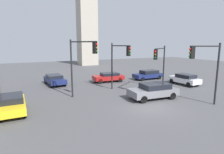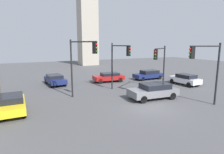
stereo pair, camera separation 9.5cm
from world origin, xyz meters
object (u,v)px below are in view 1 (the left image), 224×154
at_px(car_3, 153,91).
at_px(car_4, 55,79).
at_px(traffic_light_2, 205,62).
at_px(car_0, 12,104).
at_px(traffic_light_1, 82,57).
at_px(car_1, 109,77).
at_px(traffic_light_3, 160,59).
at_px(traffic_light_0, 120,58).
at_px(car_5, 185,79).
at_px(car_2, 148,74).

xyz_separation_m(car_3, car_4, (-7.64, 10.76, -0.09)).
bearing_deg(traffic_light_2, car_0, 3.11).
relative_size(traffic_light_1, car_0, 1.34).
bearing_deg(car_1, car_4, -6.67).
bearing_deg(car_4, traffic_light_3, 41.90).
relative_size(traffic_light_0, car_1, 1.23).
xyz_separation_m(traffic_light_1, car_3, (6.26, -2.76, -3.26)).
height_order(traffic_light_1, traffic_light_2, traffic_light_1).
xyz_separation_m(traffic_light_0, traffic_light_2, (4.28, -7.42, -0.02)).
relative_size(car_3, car_5, 1.19).
height_order(car_1, car_3, car_3).
distance_m(car_0, car_2, 19.33).
bearing_deg(car_0, traffic_light_3, 88.99).
bearing_deg(car_5, traffic_light_0, 82.38).
bearing_deg(traffic_light_0, car_3, 9.63).
height_order(traffic_light_2, car_1, traffic_light_2).
height_order(car_0, car_1, car_0).
relative_size(car_0, car_1, 0.98).
bearing_deg(car_1, car_5, 148.24).
distance_m(traffic_light_3, car_0, 14.68).
height_order(car_3, car_5, car_3).
bearing_deg(car_3, car_2, -119.59).
bearing_deg(traffic_light_1, car_3, 34.12).
bearing_deg(car_4, car_2, 75.56).
distance_m(traffic_light_3, car_3, 3.92).
distance_m(car_0, car_5, 20.03).
height_order(traffic_light_3, car_4, traffic_light_3).
bearing_deg(traffic_light_1, car_2, 83.69).
height_order(traffic_light_0, traffic_light_2, traffic_light_0).
distance_m(traffic_light_1, car_4, 8.77).
bearing_deg(car_4, traffic_light_0, 36.68).
bearing_deg(traffic_light_3, traffic_light_2, 60.04).
relative_size(car_0, car_5, 1.04).
distance_m(traffic_light_0, traffic_light_3, 4.38).
bearing_deg(traffic_light_0, car_1, 156.04).
xyz_separation_m(traffic_light_2, car_3, (-2.66, 3.39, -2.97)).
xyz_separation_m(traffic_light_2, traffic_light_3, (-0.57, 5.09, -0.12)).
bearing_deg(car_1, traffic_light_1, 53.47).
bearing_deg(traffic_light_1, traffic_light_0, 73.14).
bearing_deg(traffic_light_1, car_1, 106.74).
relative_size(traffic_light_1, car_3, 1.18).
distance_m(traffic_light_1, traffic_light_3, 8.43).
bearing_deg(car_0, car_5, 93.50).
bearing_deg(traffic_light_3, traffic_light_0, -68.47).
height_order(car_2, car_4, car_2).
xyz_separation_m(traffic_light_0, traffic_light_1, (-4.65, -1.26, 0.26)).
distance_m(traffic_light_2, car_4, 17.76).
xyz_separation_m(traffic_light_0, car_2, (7.38, 4.54, -3.07)).
height_order(traffic_light_1, car_2, traffic_light_1).
bearing_deg(car_4, traffic_light_2, 30.91).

